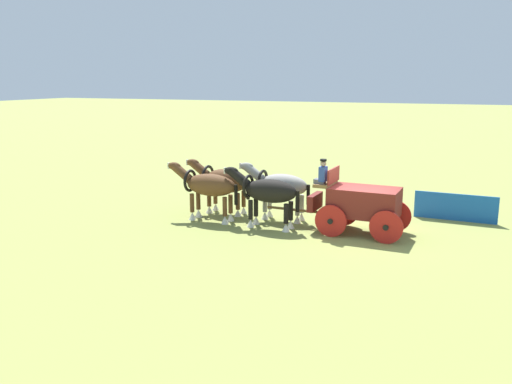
# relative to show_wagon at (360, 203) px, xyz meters

# --- Properties ---
(ground_plane) EXTENTS (220.00, 220.00, 0.00)m
(ground_plane) POSITION_rel_show_wagon_xyz_m (-0.15, 0.00, -1.17)
(ground_plane) COLOR olive
(show_wagon) EXTENTS (5.46, 2.00, 2.74)m
(show_wagon) POSITION_rel_show_wagon_xyz_m (0.00, 0.00, 0.00)
(show_wagon) COLOR maroon
(show_wagon) RESTS_ON ground
(draft_horse_rear_near) EXTENTS (3.15, 1.01, 2.25)m
(draft_horse_rear_near) POSITION_rel_show_wagon_xyz_m (3.47, 0.48, 0.21)
(draft_horse_rear_near) COLOR black
(draft_horse_rear_near) RESTS_ON ground
(draft_horse_rear_off) EXTENTS (3.07, 1.01, 2.24)m
(draft_horse_rear_off) POSITION_rel_show_wagon_xyz_m (3.41, -0.82, 0.20)
(draft_horse_rear_off) COLOR #9E998E
(draft_horse_rear_off) RESTS_ON ground
(draft_horse_lead_near) EXTENTS (3.20, 1.01, 2.27)m
(draft_horse_lead_near) POSITION_rel_show_wagon_xyz_m (6.07, 0.35, 0.23)
(draft_horse_lead_near) COLOR brown
(draft_horse_lead_near) RESTS_ON ground
(draft_horse_lead_off) EXTENTS (3.02, 1.10, 2.23)m
(draft_horse_lead_off) POSITION_rel_show_wagon_xyz_m (5.99, -0.94, 0.19)
(draft_horse_lead_off) COLOR brown
(draft_horse_lead_off) RESTS_ON ground
(sponsor_banner) EXTENTS (3.20, 0.20, 1.10)m
(sponsor_banner) POSITION_rel_show_wagon_xyz_m (-3.21, -3.30, -0.62)
(sponsor_banner) COLOR #1959B2
(sponsor_banner) RESTS_ON ground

